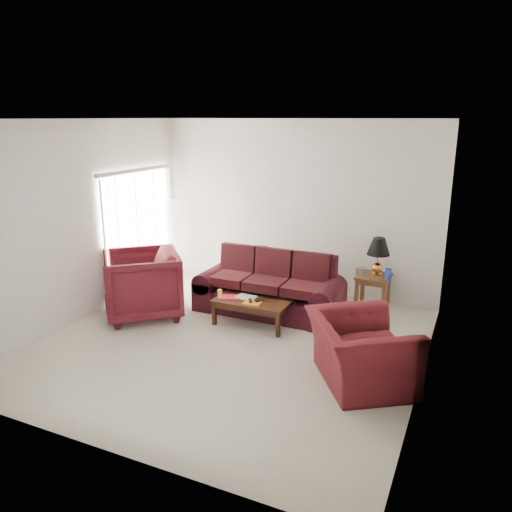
% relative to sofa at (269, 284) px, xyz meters
% --- Properties ---
extents(floor, '(5.00, 5.00, 0.00)m').
position_rel_sofa_xyz_m(floor, '(-0.01, -1.30, -0.47)').
color(floor, beige).
rests_on(floor, ground).
extents(blinds, '(0.10, 2.00, 2.16)m').
position_rel_sofa_xyz_m(blinds, '(-2.43, -0.00, 0.61)').
color(blinds, silver).
rests_on(blinds, ground).
extents(sofa, '(2.33, 1.09, 0.94)m').
position_rel_sofa_xyz_m(sofa, '(0.00, 0.00, 0.00)').
color(sofa, black).
rests_on(sofa, ground).
extents(throw_pillow, '(0.42, 0.26, 0.41)m').
position_rel_sofa_xyz_m(throw_pillow, '(-0.50, 0.59, 0.25)').
color(throw_pillow, black).
rests_on(throw_pillow, sofa).
extents(end_table, '(0.57, 0.57, 0.57)m').
position_rel_sofa_xyz_m(end_table, '(1.47, 0.85, -0.18)').
color(end_table, brown).
rests_on(end_table, ground).
extents(table_lamp, '(0.40, 0.40, 0.61)m').
position_rel_sofa_xyz_m(table_lamp, '(1.51, 0.88, 0.41)').
color(table_lamp, '#CA873F').
rests_on(table_lamp, end_table).
extents(clock, '(0.13, 0.08, 0.13)m').
position_rel_sofa_xyz_m(clock, '(1.26, 0.74, 0.17)').
color(clock, '#B6B6BA').
rests_on(clock, end_table).
extents(blue_canister, '(0.14, 0.14, 0.17)m').
position_rel_sofa_xyz_m(blue_canister, '(1.72, 0.72, 0.19)').
color(blue_canister, '#1933A4').
rests_on(blue_canister, end_table).
extents(picture_frame, '(0.14, 0.16, 0.05)m').
position_rel_sofa_xyz_m(picture_frame, '(1.28, 0.99, 0.17)').
color(picture_frame, '#BDBDC1').
rests_on(picture_frame, end_table).
extents(floor_lamp, '(0.31, 0.31, 1.57)m').
position_rel_sofa_xyz_m(floor_lamp, '(-2.29, 0.74, 0.32)').
color(floor_lamp, silver).
rests_on(floor_lamp, ground).
extents(armchair_left, '(1.59, 1.59, 1.04)m').
position_rel_sofa_xyz_m(armchair_left, '(-1.74, -0.94, 0.05)').
color(armchair_left, '#461017').
rests_on(armchair_left, ground).
extents(armchair_right, '(1.55, 1.60, 0.79)m').
position_rel_sofa_xyz_m(armchair_right, '(1.83, -1.56, -0.08)').
color(armchair_right, '#481015').
rests_on(armchair_right, ground).
extents(coffee_table, '(1.26, 0.98, 0.39)m').
position_rel_sofa_xyz_m(coffee_table, '(-0.03, -0.56, -0.27)').
color(coffee_table, black).
rests_on(coffee_table, ground).
extents(magazine_red, '(0.33, 0.29, 0.02)m').
position_rel_sofa_xyz_m(magazine_red, '(-0.39, -0.62, -0.07)').
color(magazine_red, red).
rests_on(magazine_red, coffee_table).
extents(magazine_white, '(0.31, 0.24, 0.02)m').
position_rel_sofa_xyz_m(magazine_white, '(-0.16, -0.50, -0.07)').
color(magazine_white, silver).
rests_on(magazine_white, coffee_table).
extents(magazine_orange, '(0.26, 0.20, 0.01)m').
position_rel_sofa_xyz_m(magazine_orange, '(0.03, -0.68, -0.07)').
color(magazine_orange, orange).
rests_on(magazine_orange, coffee_table).
extents(remote_a, '(0.11, 0.16, 0.02)m').
position_rel_sofa_xyz_m(remote_a, '(-0.01, -0.66, -0.05)').
color(remote_a, black).
rests_on(remote_a, coffee_table).
extents(remote_b, '(0.12, 0.15, 0.02)m').
position_rel_sofa_xyz_m(remote_b, '(0.10, -0.59, -0.05)').
color(remote_b, black).
rests_on(remote_b, coffee_table).
extents(yellow_glass, '(0.09, 0.09, 0.13)m').
position_rel_sofa_xyz_m(yellow_glass, '(-0.51, -0.68, -0.01)').
color(yellow_glass, '#F6AE36').
rests_on(yellow_glass, coffee_table).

